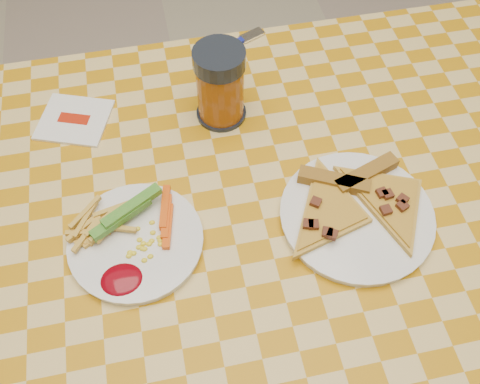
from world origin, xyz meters
name	(u,v)px	position (x,y,z in m)	size (l,w,h in m)	color
ground	(235,366)	(0.00, 0.00, 0.00)	(8.00, 8.00, 0.00)	#C5B09F
table	(232,247)	(0.00, 0.00, 0.68)	(1.28, 0.88, 0.76)	white
plate_left	(136,242)	(-0.15, 0.00, 0.76)	(0.20, 0.20, 0.01)	white
plate_right	(356,216)	(0.19, -0.03, 0.76)	(0.23, 0.23, 0.01)	white
fries_veggies	(128,229)	(-0.16, 0.01, 0.78)	(0.18, 0.17, 0.04)	#E8C849
pizza_slices	(357,202)	(0.20, -0.01, 0.78)	(0.31, 0.26, 0.02)	gold
drink_glass	(220,86)	(0.03, 0.23, 0.83)	(0.09, 0.09, 0.14)	black
napkin	(74,120)	(-0.23, 0.27, 0.76)	(0.15, 0.14, 0.01)	white
fork	(230,45)	(0.08, 0.40, 0.76)	(0.15, 0.08, 0.01)	#152094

